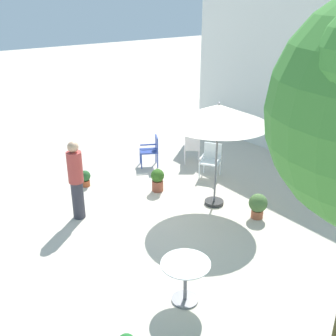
{
  "coord_description": "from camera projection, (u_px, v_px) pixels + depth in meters",
  "views": [
    {
      "loc": [
        6.43,
        -4.78,
        4.56
      ],
      "look_at": [
        0.0,
        -0.02,
        1.08
      ],
      "focal_mm": 43.5,
      "sensor_mm": 36.0,
      "label": 1
    }
  ],
  "objects": [
    {
      "name": "potted_plant_1",
      "position": [
        158.0,
        179.0,
        10.02
      ],
      "size": [
        0.33,
        0.33,
        0.58
      ],
      "color": "#984C36",
      "rests_on": "ground"
    },
    {
      "name": "patio_chair_1",
      "position": [
        152.0,
        149.0,
        11.42
      ],
      "size": [
        0.6,
        0.63,
        0.86
      ],
      "color": "#33499F",
      "rests_on": "ground"
    },
    {
      "name": "patio_chair_2",
      "position": [
        211.0,
        158.0,
        10.74
      ],
      "size": [
        0.67,
        0.65,
        0.9
      ],
      "color": "white",
      "rests_on": "ground"
    },
    {
      "name": "cafe_table_0",
      "position": [
        185.0,
        274.0,
        6.34
      ],
      "size": [
        0.78,
        0.78,
        0.73
      ],
      "color": "white",
      "rests_on": "ground"
    },
    {
      "name": "patio_chair_0",
      "position": [
        192.0,
        146.0,
        11.58
      ],
      "size": [
        0.61,
        0.61,
        0.87
      ],
      "color": "white",
      "rests_on": "ground"
    },
    {
      "name": "standing_person",
      "position": [
        76.0,
        179.0,
        8.59
      ],
      "size": [
        0.35,
        0.35,
        1.76
      ],
      "color": "#33333D",
      "rests_on": "ground"
    },
    {
      "name": "patio_umbrella_0",
      "position": [
        219.0,
        115.0,
        8.66
      ],
      "size": [
        2.21,
        2.21,
        2.43
      ],
      "color": "#2D2D2D",
      "rests_on": "ground"
    },
    {
      "name": "potted_plant_3",
      "position": [
        85.0,
        178.0,
        10.3
      ],
      "size": [
        0.28,
        0.28,
        0.42
      ],
      "color": "#B1502B",
      "rests_on": "ground"
    },
    {
      "name": "ground_plane",
      "position": [
        169.0,
        212.0,
        9.17
      ],
      "size": [
        60.0,
        60.0,
        0.0
      ],
      "primitive_type": "plane",
      "color": "beige"
    },
    {
      "name": "potted_plant_0",
      "position": [
        258.0,
        205.0,
        8.82
      ],
      "size": [
        0.41,
        0.41,
        0.56
      ],
      "color": "#A75538",
      "rests_on": "ground"
    },
    {
      "name": "villa_facade",
      "position": [
        317.0,
        84.0,
        11.01
      ],
      "size": [
        9.31,
        0.3,
        4.51
      ],
      "primitive_type": "cube",
      "color": "silver",
      "rests_on": "ground"
    }
  ]
}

